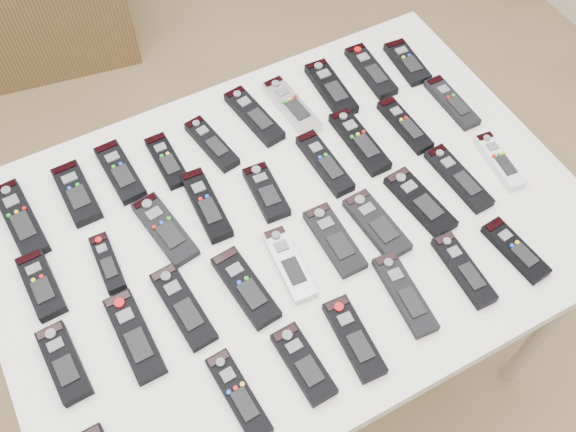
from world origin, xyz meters
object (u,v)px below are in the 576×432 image
remote_10 (41,285)px  remote_30 (238,395)px  remote_4 (212,144)px  remote_5 (254,116)px  remote_27 (458,178)px  remote_1 (77,193)px  remote_2 (120,172)px  remote_24 (334,240)px  remote_3 (167,161)px  remote_18 (452,102)px  remote_20 (134,336)px  remote_26 (420,202)px  remote_9 (407,62)px  remote_16 (359,141)px  remote_35 (515,250)px  remote_8 (371,71)px  remote_12 (165,229)px  remote_17 (405,125)px  remote_28 (499,161)px  remote_7 (331,88)px  remote_25 (377,225)px  remote_34 (464,269)px  remote_6 (292,106)px  remote_32 (354,338)px  remote_33 (405,294)px  remote_11 (108,263)px  remote_22 (245,287)px  remote_23 (289,264)px  remote_21 (183,306)px  remote_31 (303,364)px  remote_19 (64,363)px  remote_14 (266,192)px  remote_0 (21,219)px  remote_13 (206,205)px  remote_15 (325,163)px

remote_10 → remote_30: remote_10 is taller
remote_4 → remote_5: size_ratio=0.89×
remote_27 → remote_1: bearing=152.3°
remote_2 → remote_30: size_ratio=0.99×
remote_24 → remote_30: bearing=-147.3°
remote_3 → remote_18: bearing=-13.8°
remote_20 → remote_26: size_ratio=1.05×
remote_9 → remote_20: 0.95m
remote_16 → remote_35: 0.42m
remote_8 → remote_12: 0.66m
remote_17 → remote_28: 0.23m
remote_2 → remote_7: 0.55m
remote_8 → remote_25: 0.46m
remote_8 → remote_35: same height
remote_17 → remote_34: (-0.11, -0.38, 0.00)m
remote_6 → remote_9: size_ratio=1.26×
remote_10 → remote_3: bearing=24.9°
remote_17 → remote_32: bearing=-135.1°
remote_2 → remote_27: bearing=-32.5°
remote_7 → remote_33: remote_7 is taller
remote_11 → remote_17: 0.74m
remote_7 → remote_24: 0.43m
remote_4 → remote_25: size_ratio=0.98×
remote_9 → remote_24: (-0.43, -0.37, -0.00)m
remote_22 → remote_3: bearing=86.9°
remote_9 → remote_32: (-0.51, -0.57, 0.00)m
remote_3 → remote_18: same height
remote_18 → remote_23: (-0.56, -0.21, 0.00)m
remote_12 → remote_21: size_ratio=0.98×
remote_16 → remote_22: same height
remote_28 → remote_35: bearing=-113.5°
remote_17 → remote_24: (-0.31, -0.19, -0.00)m
remote_31 → remote_11: bearing=121.1°
remote_20 → remote_22: 0.23m
remote_4 → remote_8: (0.45, 0.03, -0.00)m
remote_19 → remote_22: 0.37m
remote_14 → remote_19: size_ratio=0.92×
remote_8 → remote_14: (-0.40, -0.21, 0.00)m
remote_12 → remote_5: bearing=23.7°
remote_0 → remote_8: bearing=-2.7°
remote_13 → remote_27: 0.56m
remote_26 → remote_32: remote_32 is taller
remote_15 → remote_27: (0.24, -0.18, -0.00)m
remote_22 → remote_28: 0.65m
remote_11 → remote_26: 0.67m
remote_3 → remote_20: 0.42m
remote_15 → remote_8: bearing=37.6°
remote_10 → remote_21: (0.23, -0.18, -0.00)m
remote_15 → remote_3: bearing=149.1°
remote_13 → remote_25: (0.30, -0.22, -0.00)m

